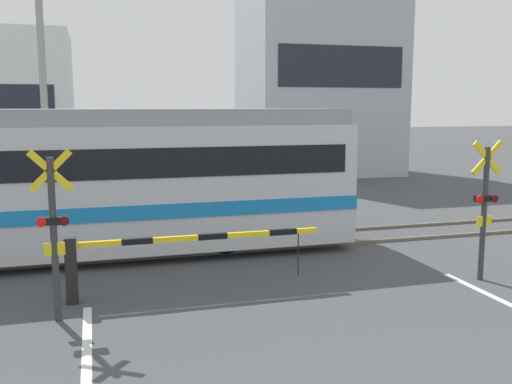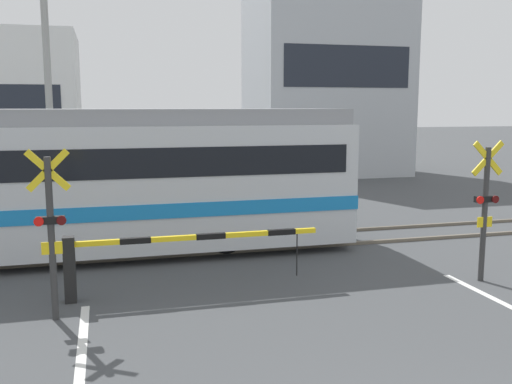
% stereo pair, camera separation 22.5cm
% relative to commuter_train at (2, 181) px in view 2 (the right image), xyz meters
% --- Properties ---
extents(rail_track_near, '(50.00, 0.10, 0.08)m').
position_rel_commuter_train_xyz_m(rail_track_near, '(5.35, -0.72, -1.76)').
color(rail_track_near, '#6B6051').
rests_on(rail_track_near, ground_plane).
extents(rail_track_far, '(50.00, 0.10, 0.08)m').
position_rel_commuter_train_xyz_m(rail_track_far, '(5.35, 0.72, -1.76)').
color(rail_track_far, '#6B6051').
rests_on(rail_track_far, ground_plane).
extents(commuter_train, '(15.87, 2.81, 3.37)m').
position_rel_commuter_train_xyz_m(commuter_train, '(0.00, 0.00, 0.00)').
color(commuter_train, silver).
rests_on(commuter_train, ground_plane).
extents(crossing_barrier_near, '(4.68, 0.20, 1.18)m').
position_rel_commuter_train_xyz_m(crossing_barrier_near, '(2.83, -3.30, -0.97)').
color(crossing_barrier_near, black).
rests_on(crossing_barrier_near, ground_plane).
extents(crossing_barrier_far, '(4.68, 0.20, 1.18)m').
position_rel_commuter_train_xyz_m(crossing_barrier_far, '(7.87, 3.24, -0.97)').
color(crossing_barrier_far, black).
rests_on(crossing_barrier_far, ground_plane).
extents(crossing_signal_left, '(0.68, 0.15, 2.78)m').
position_rel_commuter_train_xyz_m(crossing_signal_left, '(1.35, -4.09, -0.27)').
color(crossing_signal_left, '#333333').
rests_on(crossing_signal_left, ground_plane).
extents(crossing_signal_right, '(0.68, 0.15, 2.78)m').
position_rel_commuter_train_xyz_m(crossing_signal_right, '(9.35, -4.09, -0.27)').
color(crossing_signal_right, '#333333').
rests_on(crossing_signal_right, ground_plane).
extents(building_right_of_street, '(7.37, 5.63, 9.52)m').
position_rel_commuter_train_xyz_m(building_right_of_street, '(13.19, 14.00, 2.96)').
color(building_right_of_street, '#B2B7BC').
rests_on(building_right_of_street, ground_plane).
extents(utility_pole_streetside, '(0.22, 0.22, 8.76)m').
position_rel_commuter_train_xyz_m(utility_pole_streetside, '(0.60, 5.74, 2.58)').
color(utility_pole_streetside, gray).
rests_on(utility_pole_streetside, ground_plane).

